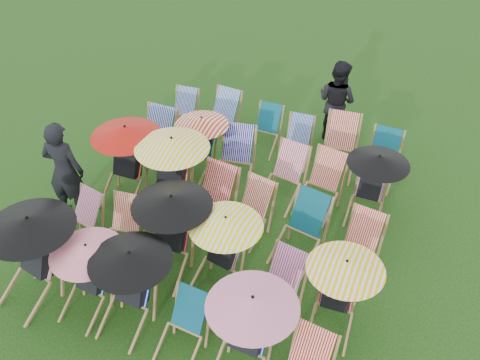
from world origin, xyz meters
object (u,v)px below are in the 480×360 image
at_px(deckchair_29, 381,159).
at_px(person_left, 64,171).
at_px(deckchair_0, 30,257).
at_px(person_rear, 337,101).

bearing_deg(deckchair_29, person_left, -145.28).
height_order(deckchair_0, person_left, person_left).
relative_size(deckchair_29, person_rear, 0.53).
height_order(deckchair_0, person_rear, person_rear).
xyz_separation_m(deckchair_29, person_left, (-4.54, -2.96, 0.45)).
bearing_deg(deckchair_29, deckchair_0, -128.79).
distance_m(deckchair_0, deckchair_29, 6.01).
height_order(deckchair_29, person_rear, person_rear).
distance_m(deckchair_29, person_left, 5.43).
distance_m(deckchair_29, person_rear, 1.56).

